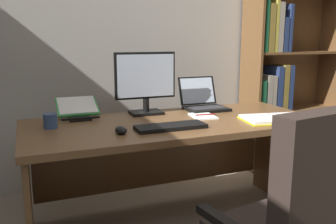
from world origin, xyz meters
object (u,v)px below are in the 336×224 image
(bookshelf, at_px, (281,58))
(pen, at_px, (206,115))
(laptop, at_px, (203,102))
(reading_stand_with_book, at_px, (78,108))
(desk, at_px, (170,145))
(keyboard, at_px, (171,127))
(monitor, at_px, (146,84))
(notepad, at_px, (203,116))
(computer_mouse, at_px, (121,130))
(coffee_mug, at_px, (50,121))
(open_binder, at_px, (278,118))

(bookshelf, height_order, pen, bookshelf)
(laptop, height_order, reading_stand_with_book, laptop)
(desk, height_order, keyboard, keyboard)
(keyboard, bearing_deg, desk, 68.05)
(monitor, xyz_separation_m, notepad, (0.33, -0.24, -0.21))
(bookshelf, xyz_separation_m, computer_mouse, (-1.80, -0.90, -0.33))
(computer_mouse, distance_m, coffee_mug, 0.45)
(bookshelf, bearing_deg, notepad, -149.99)
(monitor, bearing_deg, reading_stand_with_book, 172.24)
(notepad, bearing_deg, monitor, 144.03)
(laptop, bearing_deg, pen, -113.97)
(pen, bearing_deg, computer_mouse, -160.84)
(desk, bearing_deg, reading_stand_with_book, 155.04)
(coffee_mug, bearing_deg, monitor, 16.13)
(desk, relative_size, coffee_mug, 21.60)
(keyboard, bearing_deg, bookshelf, 31.02)
(bookshelf, xyz_separation_m, pen, (-1.15, -0.68, -0.33))
(open_binder, bearing_deg, keyboard, -174.68)
(computer_mouse, height_order, notepad, computer_mouse)
(desk, distance_m, laptop, 0.47)
(desk, height_order, notepad, notepad)
(keyboard, xyz_separation_m, open_binder, (0.73, -0.05, -0.00))
(laptop, bearing_deg, monitor, -179.12)
(desk, relative_size, computer_mouse, 18.27)
(reading_stand_with_book, xyz_separation_m, notepad, (0.79, -0.30, -0.06))
(open_binder, distance_m, notepad, 0.49)
(reading_stand_with_book, bearing_deg, keyboard, -48.71)
(reading_stand_with_book, bearing_deg, bookshelf, 10.85)
(bookshelf, relative_size, laptop, 7.13)
(pen, bearing_deg, notepad, 180.00)
(laptop, relative_size, coffee_mug, 3.56)
(desk, height_order, open_binder, open_binder)
(monitor, distance_m, computer_mouse, 0.59)
(desk, bearing_deg, coffee_mug, 179.11)
(keyboard, bearing_deg, laptop, 45.81)
(monitor, xyz_separation_m, laptop, (0.46, 0.01, -0.16))
(computer_mouse, distance_m, reading_stand_with_book, 0.55)
(desk, xyz_separation_m, open_binder, (0.63, -0.31, 0.20))
(open_binder, xyz_separation_m, coffee_mug, (-1.39, 0.32, 0.03))
(monitor, xyz_separation_m, open_binder, (0.73, -0.51, -0.20))
(keyboard, height_order, notepad, keyboard)
(open_binder, height_order, notepad, open_binder)
(bookshelf, distance_m, monitor, 1.57)
(bookshelf, relative_size, monitor, 5.12)
(bookshelf, distance_m, pen, 1.38)
(notepad, distance_m, coffee_mug, 0.99)
(coffee_mug, bearing_deg, keyboard, -22.67)
(laptop, relative_size, reading_stand_with_book, 1.12)
(bookshelf, relative_size, coffee_mug, 25.36)
(notepad, bearing_deg, laptop, 62.25)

